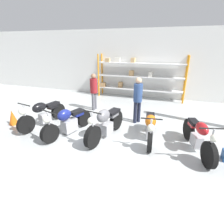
{
  "coord_description": "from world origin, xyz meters",
  "views": [
    {
      "loc": [
        1.69,
        -4.73,
        2.78
      ],
      "look_at": [
        0.0,
        0.4,
        0.7
      ],
      "focal_mm": 28.0,
      "sensor_mm": 36.0,
      "label": 1
    }
  ],
  "objects_px": {
    "motorcycle_orange": "(150,127)",
    "person_near_rack": "(94,89)",
    "motorcycle_blue": "(68,122)",
    "traffic_cone": "(13,117)",
    "motorcycle_grey": "(106,123)",
    "person_browsing": "(138,97)",
    "shelving_rack": "(137,76)",
    "motorcycle_red": "(198,136)",
    "motorcycle_black": "(43,113)"
  },
  "relations": [
    {
      "from": "motorcycle_red",
      "to": "traffic_cone",
      "type": "height_order",
      "value": "motorcycle_red"
    },
    {
      "from": "motorcycle_orange",
      "to": "traffic_cone",
      "type": "bearing_deg",
      "value": -91.73
    },
    {
      "from": "motorcycle_grey",
      "to": "motorcycle_orange",
      "type": "xyz_separation_m",
      "value": [
        1.34,
        0.3,
        -0.05
      ]
    },
    {
      "from": "motorcycle_blue",
      "to": "motorcycle_red",
      "type": "xyz_separation_m",
      "value": [
        3.94,
        0.19,
        0.04
      ]
    },
    {
      "from": "motorcycle_blue",
      "to": "traffic_cone",
      "type": "bearing_deg",
      "value": -72.43
    },
    {
      "from": "motorcycle_black",
      "to": "person_browsing",
      "type": "distance_m",
      "value": 3.51
    },
    {
      "from": "person_browsing",
      "to": "person_near_rack",
      "type": "bearing_deg",
      "value": 17.98
    },
    {
      "from": "person_browsing",
      "to": "traffic_cone",
      "type": "bearing_deg",
      "value": 59.29
    },
    {
      "from": "shelving_rack",
      "to": "traffic_cone",
      "type": "height_order",
      "value": "shelving_rack"
    },
    {
      "from": "motorcycle_blue",
      "to": "person_near_rack",
      "type": "relative_size",
      "value": 1.22
    },
    {
      "from": "motorcycle_black",
      "to": "motorcycle_grey",
      "type": "xyz_separation_m",
      "value": [
        2.47,
        -0.13,
        0.01
      ]
    },
    {
      "from": "motorcycle_grey",
      "to": "motorcycle_red",
      "type": "relative_size",
      "value": 1.03
    },
    {
      "from": "shelving_rack",
      "to": "motorcycle_orange",
      "type": "distance_m",
      "value": 4.72
    },
    {
      "from": "motorcycle_blue",
      "to": "person_browsing",
      "type": "bearing_deg",
      "value": 146.56
    },
    {
      "from": "motorcycle_grey",
      "to": "motorcycle_red",
      "type": "height_order",
      "value": "motorcycle_grey"
    },
    {
      "from": "shelving_rack",
      "to": "motorcycle_red",
      "type": "height_order",
      "value": "shelving_rack"
    },
    {
      "from": "motorcycle_red",
      "to": "person_browsing",
      "type": "xyz_separation_m",
      "value": [
        -1.95,
        1.43,
        0.55
      ]
    },
    {
      "from": "person_browsing",
      "to": "person_near_rack",
      "type": "height_order",
      "value": "person_browsing"
    },
    {
      "from": "shelving_rack",
      "to": "person_browsing",
      "type": "bearing_deg",
      "value": -78.41
    },
    {
      "from": "person_browsing",
      "to": "traffic_cone",
      "type": "relative_size",
      "value": 3.12
    },
    {
      "from": "person_browsing",
      "to": "person_near_rack",
      "type": "relative_size",
      "value": 1.05
    },
    {
      "from": "motorcycle_grey",
      "to": "motorcycle_orange",
      "type": "relative_size",
      "value": 1.06
    },
    {
      "from": "motorcycle_blue",
      "to": "person_near_rack",
      "type": "height_order",
      "value": "person_near_rack"
    },
    {
      "from": "motorcycle_black",
      "to": "traffic_cone",
      "type": "xyz_separation_m",
      "value": [
        -1.15,
        -0.27,
        -0.2
      ]
    },
    {
      "from": "motorcycle_black",
      "to": "motorcycle_orange",
      "type": "height_order",
      "value": "motorcycle_black"
    },
    {
      "from": "shelving_rack",
      "to": "person_browsing",
      "type": "distance_m",
      "value": 3.37
    },
    {
      "from": "motorcycle_blue",
      "to": "person_near_rack",
      "type": "distance_m",
      "value": 2.48
    },
    {
      "from": "motorcycle_grey",
      "to": "person_browsing",
      "type": "relative_size",
      "value": 1.19
    },
    {
      "from": "motorcycle_black",
      "to": "person_near_rack",
      "type": "height_order",
      "value": "person_near_rack"
    },
    {
      "from": "person_browsing",
      "to": "traffic_cone",
      "type": "height_order",
      "value": "person_browsing"
    },
    {
      "from": "motorcycle_blue",
      "to": "motorcycle_grey",
      "type": "xyz_separation_m",
      "value": [
        1.27,
        0.14,
        0.07
      ]
    },
    {
      "from": "motorcycle_orange",
      "to": "traffic_cone",
      "type": "relative_size",
      "value": 3.47
    },
    {
      "from": "motorcycle_blue",
      "to": "traffic_cone",
      "type": "xyz_separation_m",
      "value": [
        -2.34,
        -0.0,
        -0.15
      ]
    },
    {
      "from": "traffic_cone",
      "to": "motorcycle_red",
      "type": "bearing_deg",
      "value": 1.77
    },
    {
      "from": "motorcycle_black",
      "to": "motorcycle_grey",
      "type": "relative_size",
      "value": 1.01
    },
    {
      "from": "motorcycle_red",
      "to": "shelving_rack",
      "type": "bearing_deg",
      "value": -166.32
    },
    {
      "from": "motorcycle_grey",
      "to": "traffic_cone",
      "type": "xyz_separation_m",
      "value": [
        -3.62,
        -0.15,
        -0.22
      ]
    },
    {
      "from": "motorcycle_blue",
      "to": "traffic_cone",
      "type": "distance_m",
      "value": 2.35
    },
    {
      "from": "shelving_rack",
      "to": "motorcycle_grey",
      "type": "distance_m",
      "value": 4.83
    },
    {
      "from": "motorcycle_blue",
      "to": "motorcycle_grey",
      "type": "bearing_deg",
      "value": 113.77
    },
    {
      "from": "motorcycle_orange",
      "to": "person_near_rack",
      "type": "relative_size",
      "value": 1.17
    },
    {
      "from": "motorcycle_grey",
      "to": "motorcycle_orange",
      "type": "distance_m",
      "value": 1.38
    },
    {
      "from": "motorcycle_orange",
      "to": "person_near_rack",
      "type": "height_order",
      "value": "person_near_rack"
    },
    {
      "from": "motorcycle_black",
      "to": "traffic_cone",
      "type": "height_order",
      "value": "motorcycle_black"
    },
    {
      "from": "motorcycle_blue",
      "to": "traffic_cone",
      "type": "height_order",
      "value": "motorcycle_blue"
    },
    {
      "from": "motorcycle_red",
      "to": "motorcycle_grey",
      "type": "bearing_deg",
      "value": -104.3
    },
    {
      "from": "motorcycle_blue",
      "to": "motorcycle_red",
      "type": "distance_m",
      "value": 3.94
    },
    {
      "from": "motorcycle_black",
      "to": "person_browsing",
      "type": "height_order",
      "value": "person_browsing"
    },
    {
      "from": "motorcycle_blue",
      "to": "person_browsing",
      "type": "xyz_separation_m",
      "value": [
        1.99,
        1.62,
        0.59
      ]
    },
    {
      "from": "motorcycle_red",
      "to": "person_near_rack",
      "type": "distance_m",
      "value": 4.65
    }
  ]
}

